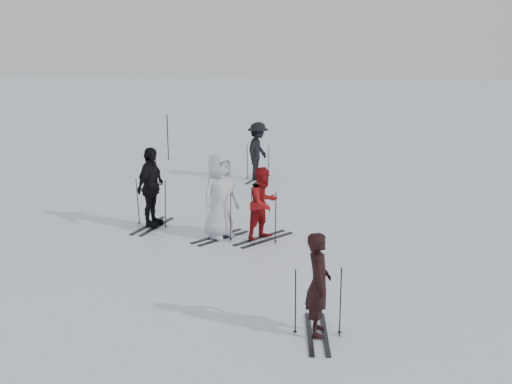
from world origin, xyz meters
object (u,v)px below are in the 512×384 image
Objects in this scene: skier_red at (264,204)px; skier_uphill_left at (151,188)px; skier_grey at (220,197)px; skier_uphill_far at (258,152)px; piste_marker at (168,138)px; skier_near_dark at (318,286)px.

skier_uphill_left is at bearing 114.24° from skier_red.
skier_grey is 6.41m from skier_uphill_far.
skier_red is 0.96× the size of piste_marker.
skier_grey is 1.05× the size of skier_uphill_far.
skier_red is 0.86× the size of skier_uphill_left.
skier_uphill_far is at bearing 6.44° from skier_near_dark.
skier_red is at bearing -159.41° from skier_uphill_far.
piste_marker is (-3.97, 9.37, -0.12)m from skier_grey.
piste_marker is (-6.52, 14.11, 0.05)m from skier_near_dark.
skier_grey is at bearing -67.04° from piste_marker.
skier_red is at bearing -61.85° from piste_marker.
piste_marker is (-2.10, 8.72, -0.11)m from skier_uphill_left.
piste_marker is at bearing 24.51° from skier_uphill_left.
skier_uphill_far is (-1.08, 6.39, 0.10)m from skier_red.
skier_near_dark is 5.39m from skier_grey.
skier_near_dark is 15.55m from piste_marker.
skier_near_dark is at bearing -65.20° from piste_marker.
skier_red is 10.60m from piste_marker.
skier_grey is at bearing -98.18° from skier_uphill_left.
skier_uphill_left is 6.05m from skier_uphill_far.
skier_uphill_far reaches higher than skier_near_dark.
skier_grey is 1.01× the size of skier_uphill_left.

